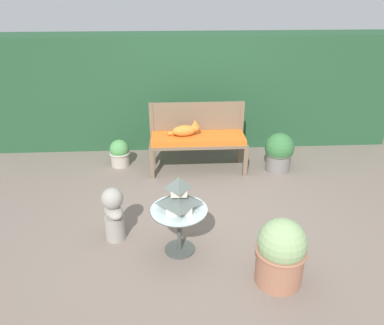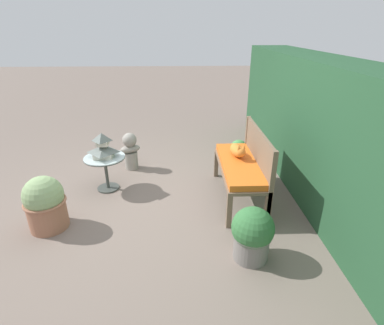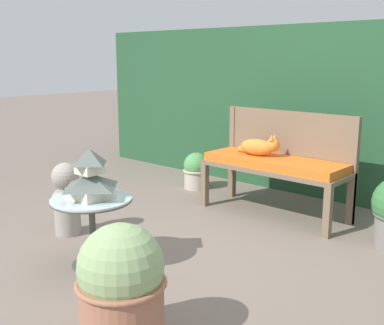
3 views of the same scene
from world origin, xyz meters
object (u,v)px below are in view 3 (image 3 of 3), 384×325
at_px(pagoda_birdhouse, 90,177).
at_px(garden_bust, 66,197).
at_px(patio_table, 92,213).
at_px(cat, 260,147).
at_px(potted_plant_table_near, 121,287).
at_px(garden_bench, 275,166).
at_px(potted_plant_patio_mid, 196,171).

xyz_separation_m(pagoda_birdhouse, garden_bust, (-0.68, 0.24, -0.33)).
xyz_separation_m(patio_table, garden_bust, (-0.68, 0.24, -0.07)).
xyz_separation_m(cat, patio_table, (-0.15, -1.83, -0.24)).
relative_size(cat, potted_plant_table_near, 0.71).
bearing_deg(pagoda_birdhouse, cat, 85.27).
bearing_deg(patio_table, potted_plant_table_near, -28.51).
distance_m(patio_table, potted_plant_table_near, 1.02).
height_order(pagoda_birdhouse, garden_bust, pagoda_birdhouse).
bearing_deg(garden_bench, garden_bust, -122.27).
xyz_separation_m(cat, garden_bust, (-0.83, -1.58, -0.31)).
bearing_deg(potted_plant_patio_mid, garden_bust, -85.16).
bearing_deg(garden_bench, potted_plant_patio_mid, 169.41).
height_order(patio_table, pagoda_birdhouse, pagoda_birdhouse).
bearing_deg(garden_bust, cat, 127.24).
relative_size(patio_table, potted_plant_patio_mid, 1.39).
bearing_deg(garden_bust, potted_plant_table_near, 40.12).
xyz_separation_m(patio_table, potted_plant_table_near, (0.90, -0.49, -0.07)).
height_order(garden_bust, potted_plant_patio_mid, garden_bust).
bearing_deg(potted_plant_table_near, cat, 107.81).
height_order(cat, garden_bust, cat).
xyz_separation_m(garden_bust, potted_plant_patio_mid, (-0.15, 1.80, -0.12)).
distance_m(garden_bench, potted_plant_table_near, 2.39).
bearing_deg(cat, potted_plant_table_near, -80.49).
relative_size(garden_bust, potted_plant_table_near, 0.94).
relative_size(garden_bench, patio_table, 2.42).
xyz_separation_m(cat, pagoda_birdhouse, (-0.15, -1.83, 0.02)).
height_order(cat, patio_table, cat).
distance_m(patio_table, pagoda_birdhouse, 0.26).
bearing_deg(pagoda_birdhouse, garden_bust, 160.26).
bearing_deg(potted_plant_table_near, potted_plant_patio_mid, 124.33).
bearing_deg(pagoda_birdhouse, potted_plant_table_near, -28.51).
xyz_separation_m(garden_bust, potted_plant_table_near, (1.58, -0.73, 0.00)).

